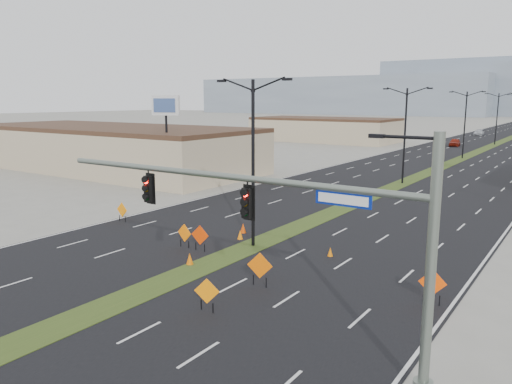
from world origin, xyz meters
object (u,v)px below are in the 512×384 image
Objects in this scene: car_far at (479,133)px; car_left at (455,142)px; signal_mast at (292,222)px; construction_sign_2 at (200,236)px; streetlight_3 at (497,117)px; construction_sign_4 at (207,292)px; construction_sign_3 at (260,267)px; cone_1 at (190,259)px; cone_2 at (330,252)px; construction_sign_5 at (432,284)px; cone_0 at (240,235)px; pole_sign_west at (166,112)px; streetlight_0 at (253,158)px; construction_sign_1 at (184,234)px; streetlight_2 at (465,123)px; construction_sign_0 at (122,211)px; cone_3 at (243,228)px.

car_left is at bearing -89.51° from car_far.
construction_sign_2 is (-10.56, 7.38, -3.87)m from signal_mast.
streetlight_3 is 6.80× the size of construction_sign_4.
construction_sign_4 is (-0.23, -3.65, -0.14)m from construction_sign_3.
cone_2 is (5.62, 5.68, -0.07)m from cone_1.
car_far is 119.39m from construction_sign_4.
construction_sign_5 is 2.61× the size of cone_0.
construction_sign_5 is 13.53m from cone_0.
construction_sign_4 is at bearing -151.45° from construction_sign_5.
construction_sign_4 reaches higher than cone_2.
pole_sign_west is at bearing -109.05° from car_left.
car_left is 7.19× the size of cone_0.
streetlight_3 is at bearing 90.00° from streetlight_0.
construction_sign_2 reaches higher than construction_sign_1.
pole_sign_west is at bearing 146.77° from streetlight_0.
cone_1 is at bearing -38.45° from construction_sign_1.
cone_0 is (-5.40, 9.74, -0.56)m from construction_sign_4.
construction_sign_2 is 7.66m from cone_2.
streetlight_2 is at bearing 97.39° from signal_mast.
construction_sign_5 is (22.94, -2.48, 0.09)m from construction_sign_0.
pole_sign_west reaches higher than construction_sign_0.
car_left reaches higher than construction_sign_4.
streetlight_0 is 1.00× the size of streetlight_2.
car_left is (-5.76, -7.98, -4.67)m from streetlight_3.
construction_sign_2 is 0.17× the size of pole_sign_west.
construction_sign_2 is 6.68m from construction_sign_3.
cone_0 reaches higher than cone_2.
streetlight_0 is 110.20m from car_far.
cone_2 is at bearing 6.17° from construction_sign_0.
streetlight_3 is 83.51m from cone_2.
streetlight_0 is 6.17m from construction_sign_1.
pole_sign_west is at bearing 141.00° from signal_mast.
construction_sign_4 is 6.24m from cone_1.
streetlight_2 is at bearing 70.01° from construction_sign_4.
construction_sign_1 is 2.43× the size of cone_0.
construction_sign_0 is 11.57m from cone_1.
construction_sign_3 is at bearing -87.06° from car_far.
cone_2 is at bearing -10.38° from cone_3.
streetlight_3 is 93.19m from construction_sign_4.
cone_2 is at bearing 18.31° from construction_sign_2.
cone_3 is (-6.14, 11.09, -0.52)m from construction_sign_4.
car_far is 0.53× the size of pole_sign_west.
signal_mast is at bearing -27.59° from construction_sign_1.
pole_sign_west reaches higher than cone_1.
cone_3 is at bearing 137.40° from streetlight_0.
construction_sign_5 reaches higher than cone_2.
signal_mast reaches higher than construction_sign_2.
construction_sign_2 is 0.99× the size of construction_sign_5.
streetlight_0 is 5.94m from cone_3.
cone_3 is at bearing 118.80° from cone_0.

